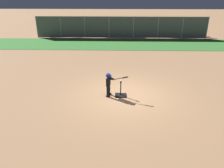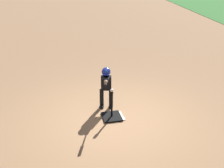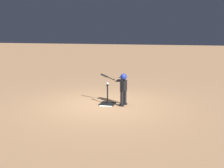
% 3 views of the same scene
% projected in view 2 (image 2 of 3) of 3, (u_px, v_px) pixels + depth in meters
% --- Properties ---
extents(ground_plane, '(90.00, 90.00, 0.00)m').
position_uv_depth(ground_plane, '(115.00, 120.00, 7.59)').
color(ground_plane, '#99704C').
extents(home_plate, '(0.46, 0.46, 0.02)m').
position_uv_depth(home_plate, '(114.00, 117.00, 7.73)').
color(home_plate, white).
rests_on(home_plate, ground_plane).
extents(batting_tee, '(0.51, 0.46, 0.71)m').
position_uv_depth(batting_tee, '(112.00, 115.00, 7.68)').
color(batting_tee, black).
rests_on(batting_tee, ground_plane).
extents(batter_child, '(0.99, 0.41, 1.11)m').
position_uv_depth(batter_child, '(106.00, 83.00, 7.89)').
color(batter_child, black).
rests_on(batter_child, ground_plane).
extents(baseball, '(0.07, 0.07, 0.07)m').
position_uv_depth(baseball, '(112.00, 90.00, 7.41)').
color(baseball, white).
rests_on(baseball, batting_tee).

